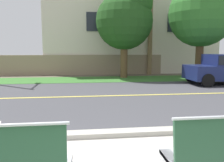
{
  "coord_description": "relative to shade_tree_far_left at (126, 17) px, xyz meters",
  "views": [
    {
      "loc": [
        -0.42,
        -2.21,
        1.77
      ],
      "look_at": [
        0.28,
        3.45,
        1.0
      ],
      "focal_mm": 37.22,
      "sensor_mm": 36.0,
      "label": 1
    }
  ],
  "objects": [
    {
      "name": "ground_plane",
      "position": [
        -2.24,
        -4.2,
        -3.76
      ],
      "size": [
        140.0,
        140.0,
        0.0
      ],
      "primitive_type": "plane",
      "color": "#665B4C"
    },
    {
      "name": "curb_edge",
      "position": [
        -2.24,
        -9.85,
        -3.71
      ],
      "size": [
        44.0,
        0.3,
        0.11
      ],
      "primitive_type": "cube",
      "color": "#ADA89E",
      "rests_on": "ground_plane"
    },
    {
      "name": "street_asphalt",
      "position": [
        -2.24,
        -5.7,
        -3.76
      ],
      "size": [
        52.0,
        8.0,
        0.01
      ],
      "primitive_type": "cube",
      "color": "#424247",
      "rests_on": "ground_plane"
    },
    {
      "name": "road_centre_line",
      "position": [
        -2.24,
        -5.7,
        -3.75
      ],
      "size": [
        48.0,
        0.14,
        0.01
      ],
      "primitive_type": "cube",
      "color": "#E0CC4C",
      "rests_on": "ground_plane"
    },
    {
      "name": "far_verge_grass",
      "position": [
        -2.24,
        -0.67,
        -3.76
      ],
      "size": [
        48.0,
        2.8,
        0.02
      ],
      "primitive_type": "cube",
      "color": "#38702D",
      "rests_on": "ground_plane"
    },
    {
      "name": "shade_tree_far_left",
      "position": [
        0.0,
        0.0,
        0.0
      ],
      "size": [
        3.51,
        3.51,
        5.8
      ],
      "color": "brown",
      "rests_on": "ground_plane"
    },
    {
      "name": "shade_tree_left",
      "position": [
        4.47,
        -1.07,
        0.38
      ],
      "size": [
        3.87,
        3.87,
        6.38
      ],
      "color": "brown",
      "rests_on": "ground_plane"
    },
    {
      "name": "garden_wall",
      "position": [
        -3.56,
        2.11,
        -3.06
      ],
      "size": [
        13.0,
        0.36,
        1.4
      ],
      "primitive_type": "cube",
      "color": "gray",
      "rests_on": "ground_plane"
    },
    {
      "name": "house_across_street",
      "position": [
        1.05,
        5.3,
        -0.07
      ],
      "size": [
        13.99,
        6.91,
        7.31
      ],
      "color": "beige",
      "rests_on": "ground_plane"
    }
  ]
}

